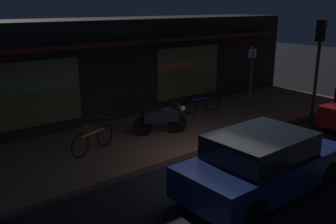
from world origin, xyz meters
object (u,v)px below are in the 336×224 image
(motorcycle, at_px, (162,119))
(parked_car_near, at_px, (262,164))
(bicycle_extra, at_px, (202,104))
(sign_post, at_px, (251,74))
(traffic_light_pole, at_px, (319,54))
(bicycle_parked, at_px, (93,139))

(motorcycle, distance_m, parked_car_near, 4.27)
(bicycle_extra, bearing_deg, parked_car_near, -121.71)
(bicycle_extra, distance_m, sign_post, 2.29)
(traffic_light_pole, height_order, parked_car_near, traffic_light_pole)
(motorcycle, relative_size, sign_post, 0.67)
(motorcycle, height_order, bicycle_parked, motorcycle)
(bicycle_extra, xyz_separation_m, traffic_light_pole, (2.44, -3.10, 1.97))
(sign_post, distance_m, parked_car_near, 6.87)
(motorcycle, distance_m, sign_post, 4.69)
(traffic_light_pole, xyz_separation_m, parked_car_near, (-5.65, -2.08, -1.77))
(motorcycle, height_order, parked_car_near, parked_car_near)
(motorcycle, distance_m, traffic_light_pole, 5.84)
(bicycle_parked, bearing_deg, motorcycle, -0.39)
(motorcycle, bearing_deg, parked_car_near, -97.18)
(bicycle_parked, bearing_deg, bicycle_extra, 10.34)
(bicycle_extra, distance_m, traffic_light_pole, 4.41)
(sign_post, xyz_separation_m, parked_car_near, (-5.14, -4.48, -0.81))
(bicycle_parked, height_order, sign_post, sign_post)
(motorcycle, height_order, bicycle_extra, motorcycle)
(parked_car_near, bearing_deg, traffic_light_pole, 20.23)
(motorcycle, bearing_deg, bicycle_extra, 19.48)
(bicycle_parked, distance_m, bicycle_extra, 5.17)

